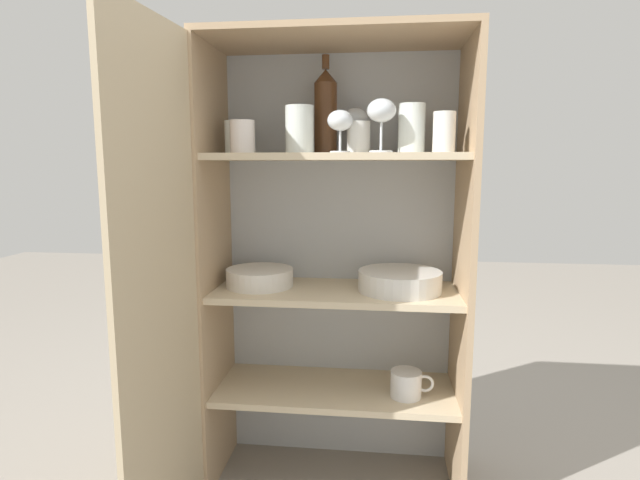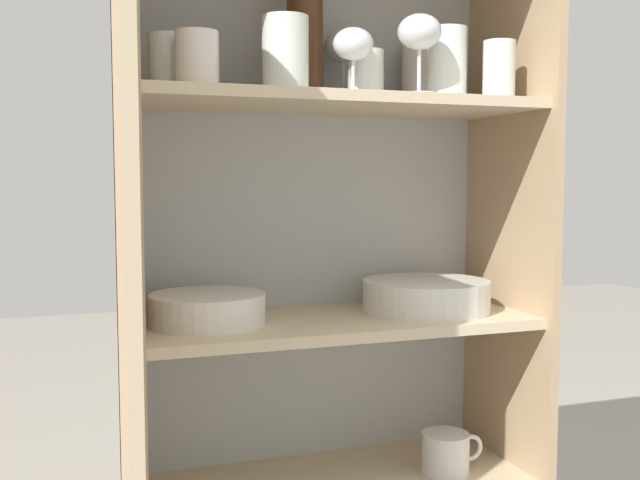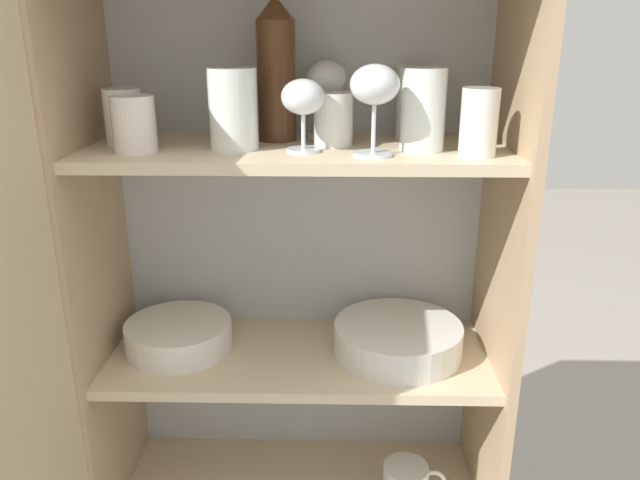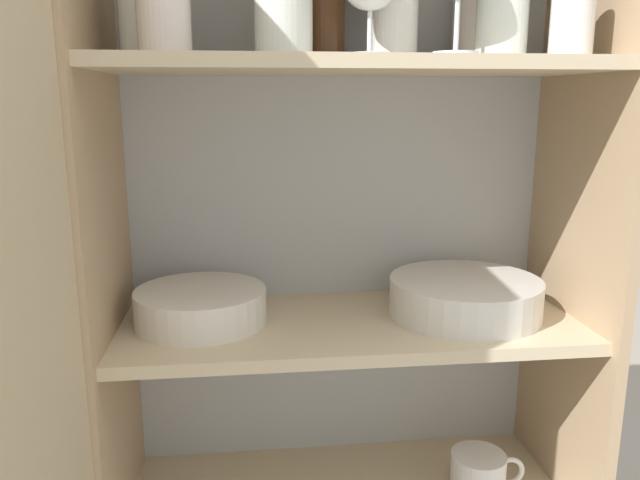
{
  "view_description": "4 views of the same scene",
  "coord_description": "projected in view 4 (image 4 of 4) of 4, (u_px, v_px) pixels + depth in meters",
  "views": [
    {
      "loc": [
        0.12,
        -1.36,
        1.02
      ],
      "look_at": [
        -0.05,
        0.15,
        0.79
      ],
      "focal_mm": 28.0,
      "sensor_mm": 36.0,
      "label": 1
    },
    {
      "loc": [
        -0.5,
        -1.18,
        0.9
      ],
      "look_at": [
        -0.03,
        0.15,
        0.78
      ],
      "focal_mm": 42.0,
      "sensor_mm": 36.0,
      "label": 2
    },
    {
      "loc": [
        0.07,
        -0.96,
        1.25
      ],
      "look_at": [
        0.04,
        0.19,
        0.86
      ],
      "focal_mm": 35.0,
      "sensor_mm": 36.0,
      "label": 3
    },
    {
      "loc": [
        -0.16,
        -0.82,
        0.99
      ],
      "look_at": [
        -0.05,
        0.17,
        0.77
      ],
      "focal_mm": 35.0,
      "sensor_mm": 36.0,
      "label": 4
    }
  ],
  "objects": [
    {
      "name": "mixing_bowl_large",
      "position": [
        201.0,
        304.0,
        1.01
      ],
      "size": [
        0.21,
        0.21,
        0.06
      ],
      "color": "silver",
      "rests_on": "shelf_board_middle"
    },
    {
      "name": "tumbler_glass_0",
      "position": [
        395.0,
        28.0,
        0.95
      ],
      "size": [
        0.07,
        0.07,
        0.09
      ],
      "color": "white",
      "rests_on": "shelf_board_upper"
    },
    {
      "name": "tumbler_glass_5",
      "position": [
        142.0,
        22.0,
        0.9
      ],
      "size": [
        0.07,
        0.07,
        0.1
      ],
      "color": "white",
      "rests_on": "shelf_board_upper"
    },
    {
      "name": "cupboard_back_panel",
      "position": [
        336.0,
        264.0,
        1.18
      ],
      "size": [
        0.78,
        0.02,
        1.37
      ],
      "primitive_type": "cube",
      "color": "#B2B7BC",
      "rests_on": "ground_plane"
    },
    {
      "name": "tumbler_glass_3",
      "position": [
        503.0,
        10.0,
        0.92
      ],
      "size": [
        0.08,
        0.08,
        0.14
      ],
      "color": "white",
      "rests_on": "shelf_board_upper"
    },
    {
      "name": "tumbler_glass_6",
      "position": [
        573.0,
        17.0,
        0.89
      ],
      "size": [
        0.06,
        0.06,
        0.11
      ],
      "color": "white",
      "rests_on": "shelf_board_upper"
    },
    {
      "name": "tumbler_glass_4",
      "position": [
        164.0,
        19.0,
        0.84
      ],
      "size": [
        0.07,
        0.07,
        0.09
      ],
      "color": "silver",
      "rests_on": "shelf_board_upper"
    },
    {
      "name": "cupboard_side_left",
      "position": [
        110.0,
        298.0,
        0.98
      ],
      "size": [
        0.02,
        0.34,
        1.37
      ],
      "primitive_type": "cube",
      "color": "tan",
      "rests_on": "ground_plane"
    },
    {
      "name": "plate_stack_white",
      "position": [
        465.0,
        297.0,
        1.05
      ],
      "size": [
        0.25,
        0.25,
        0.06
      ],
      "color": "silver",
      "rests_on": "shelf_board_middle"
    },
    {
      "name": "tumbler_glass_1",
      "position": [
        476.0,
        22.0,
        1.04
      ],
      "size": [
        0.08,
        0.08,
        0.13
      ],
      "color": "silver",
      "rests_on": "shelf_board_upper"
    },
    {
      "name": "shelf_board_middle",
      "position": [
        350.0,
        325.0,
        1.04
      ],
      "size": [
        0.75,
        0.3,
        0.02
      ],
      "primitive_type": "cube",
      "color": "beige"
    },
    {
      "name": "tumbler_glass_2",
      "position": [
        283.0,
        7.0,
        0.89
      ],
      "size": [
        0.08,
        0.08,
        0.14
      ],
      "color": "white",
      "rests_on": "shelf_board_upper"
    },
    {
      "name": "cupboard_door",
      "position": [
        6.0,
        410.0,
        0.63
      ],
      "size": [
        0.05,
        0.39,
        1.37
      ],
      "color": "tan",
      "rests_on": "ground_plane"
    },
    {
      "name": "cupboard_side_right",
      "position": [
        571.0,
        282.0,
        1.07
      ],
      "size": [
        0.02,
        0.34,
        1.37
      ],
      "primitive_type": "cube",
      "color": "tan",
      "rests_on": "ground_plane"
    },
    {
      "name": "coffee_mug_primary",
      "position": [
        479.0,
        475.0,
        1.08
      ],
      "size": [
        0.13,
        0.09,
        0.08
      ],
      "color": "white",
      "rests_on": "shelf_board_lower"
    },
    {
      "name": "shelf_board_upper",
      "position": [
        353.0,
        66.0,
        0.95
      ],
      "size": [
        0.75,
        0.3,
        0.02
      ],
      "primitive_type": "cube",
      "color": "beige"
    }
  ]
}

